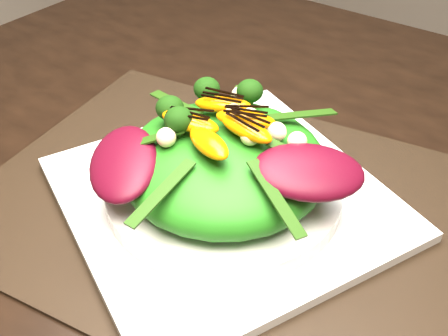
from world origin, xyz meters
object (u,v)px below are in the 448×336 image
Objects in this scene: plate_base at (224,197)px; lettuce_mound at (224,163)px; salad_bowl at (224,187)px; orange_segment at (215,114)px; placemat at (224,203)px.

plate_base is 0.04m from lettuce_mound.
salad_bowl is (0.00, 0.00, 0.01)m from plate_base.
salad_bowl is at bearing 0.00° from lettuce_mound.
plate_base is 1.49× the size of lettuce_mound.
orange_segment reaches higher than lettuce_mound.
salad_bowl is at bearing 0.00° from placemat.
orange_segment is at bearing 145.24° from salad_bowl.
lettuce_mound reaches higher than placemat.
plate_base is at bearing -90.00° from salad_bowl.
orange_segment is at bearing 145.24° from placemat.
plate_base is 0.01m from salad_bowl.
lettuce_mound reaches higher than plate_base.
lettuce_mound is at bearing 0.00° from salad_bowl.
salad_bowl reaches higher than placemat.
orange_segment is (-0.02, 0.01, 0.09)m from placemat.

